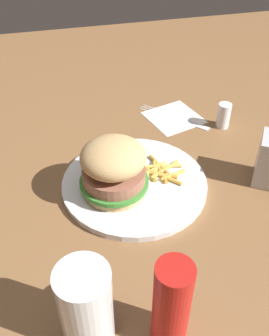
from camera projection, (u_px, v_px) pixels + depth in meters
ground_plane at (119, 183)px, 0.69m from camera, size 1.60×1.60×0.00m
plate at (134, 183)px, 0.68m from camera, size 0.26×0.26×0.01m
sandwich at (114, 168)px, 0.63m from camera, size 0.12×0.12×0.10m
fries_pile at (160, 171)px, 0.69m from camera, size 0.10×0.09×0.01m
napkin at (174, 117)px, 0.86m from camera, size 0.14×0.14×0.00m
fork at (173, 116)px, 0.86m from camera, size 0.13×0.14×0.00m
drink_glass at (86, 309)px, 0.45m from camera, size 0.06×0.06×0.12m
ketchup_bottle at (173, 304)px, 0.43m from camera, size 0.04×0.04×0.14m
salt_shaker at (224, 116)px, 0.81m from camera, size 0.03×0.03×0.06m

